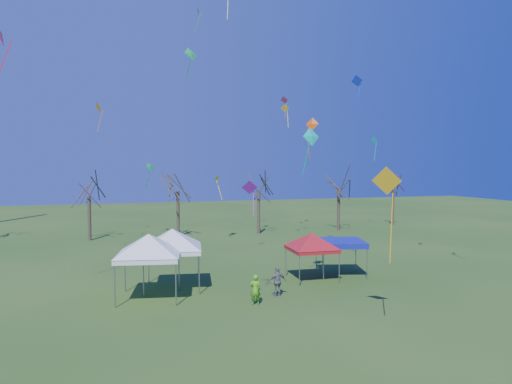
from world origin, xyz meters
TOP-DOWN VIEW (x-y plane):
  - ground at (0.00, 0.00)m, footprint 140.00×140.00m
  - tree_1 at (-10.77, 24.65)m, footprint 3.42×3.42m
  - tree_2 at (-2.37, 24.38)m, footprint 3.71×3.71m
  - tree_3 at (6.03, 24.04)m, footprint 3.59×3.59m
  - tree_4 at (15.36, 24.00)m, footprint 3.58×3.58m
  - tree_5 at (23.72, 26.07)m, footprint 3.39×3.39m
  - tent_white_west at (-6.75, 3.18)m, footprint 4.48×4.48m
  - tent_white_mid at (-5.29, 4.89)m, footprint 4.48×4.48m
  - tent_red at (3.22, 4.28)m, footprint 3.85×3.85m
  - tent_blue at (5.52, 4.86)m, footprint 3.57×3.57m
  - person_grey at (-0.04, 1.51)m, footprint 0.98×0.47m
  - person_green at (-1.65, 0.44)m, footprint 0.61×0.45m
  - kite_17 at (5.63, 9.74)m, footprint 0.90×0.86m
  - kite_26 at (-1.04, 19.59)m, footprint 0.74×0.90m
  - kite_27 at (2.44, 2.75)m, footprint 1.16×0.73m
  - kite_1 at (-1.80, 0.92)m, footprint 0.92×0.66m
  - kite_18 at (3.95, 11.05)m, footprint 0.72×0.76m
  - kite_12 at (19.85, 24.12)m, footprint 0.52×0.95m
  - kite_25 at (5.96, 3.76)m, footprint 0.74×0.85m
  - kite_5 at (2.53, -4.81)m, footprint 1.19×1.15m
  - kite_22 at (0.59, 19.55)m, footprint 0.90×0.87m
  - kite_13 at (-5.25, 21.73)m, footprint 1.07×1.03m
  - kite_2 at (-9.73, 24.79)m, footprint 0.93×1.28m
  - kite_19 at (6.25, 16.95)m, footprint 0.86×0.61m
  - kite_14 at (-13.47, 3.15)m, footprint 0.94×1.36m
  - kite_11 at (-2.70, 13.62)m, footprint 1.38×1.21m

SIDE VIEW (x-z plane):
  - ground at x=0.00m, z-range 0.00..0.00m
  - person_green at x=-1.65m, z-range 0.00..1.54m
  - person_grey at x=-0.04m, z-range 0.00..1.62m
  - tent_blue at x=5.52m, z-range 0.96..3.24m
  - tent_red at x=3.22m, z-range 1.04..4.44m
  - tent_white_mid at x=-5.29m, z-range 1.23..5.23m
  - tent_white_west at x=-6.75m, z-range 1.23..5.25m
  - tree_5 at x=23.72m, z-range 2.00..9.46m
  - tree_1 at x=-10.77m, z-range 2.02..9.56m
  - kite_22 at x=0.59m, z-range 4.72..7.02m
  - kite_1 at x=-1.80m, z-range 5.02..6.90m
  - tree_4 at x=15.36m, z-range 2.12..10.00m
  - tree_3 at x=6.03m, z-range 2.12..10.03m
  - tree_2 at x=-2.37m, z-range 2.20..10.38m
  - kite_5 at x=2.53m, z-range 4.36..8.45m
  - kite_13 at x=-5.25m, z-range 5.81..8.20m
  - kite_27 at x=2.44m, z-range 7.36..10.14m
  - kite_12 at x=19.85m, z-range 8.61..11.45m
  - kite_17 at x=5.63m, z-range 8.61..11.68m
  - kite_18 at x=3.95m, z-range 11.20..12.85m
  - kite_19 at x=6.25m, z-range 11.16..13.29m
  - kite_25 at x=5.96m, z-range 11.44..13.14m
  - kite_2 at x=-9.73m, z-range 11.24..14.13m
  - kite_14 at x=-13.47m, z-range 11.61..15.03m
  - kite_11 at x=-2.70m, z-range 14.27..16.97m
  - kite_26 at x=-1.04m, z-range 19.61..22.11m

